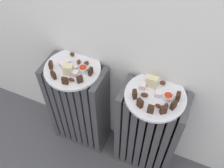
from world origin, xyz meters
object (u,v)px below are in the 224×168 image
Objects in this scene: jam_bowl_left at (83,69)px; fork at (71,72)px; plate_right at (155,96)px; radiator_left at (79,107)px; plate_left at (72,69)px; jam_bowl_right at (168,97)px; radiator_right at (148,132)px.

jam_bowl_left is 0.06m from fork.
plate_right is 0.38m from fork.
plate_right is 2.44× the size of fork.
plate_right is (0.39, 0.00, 0.30)m from radiator_left.
jam_bowl_right is (0.44, 0.00, 0.02)m from plate_left.
jam_bowl_left reaches higher than plate_left.
jam_bowl_right reaches higher than radiator_left.
plate_right is at bearing 0.00° from radiator_left.
jam_bowl_left and jam_bowl_right have the same top height.
radiator_right is at bearing 0.00° from plate_left.
plate_right reaches higher than radiator_right.
radiator_left is 0.32m from jam_bowl_left.
fork reaches higher than plate_right.
jam_bowl_left is at bearing 3.44° from plate_left.
plate_left reaches higher than radiator_left.
radiator_left is at bearing 0.00° from plate_left.
jam_bowl_right is at bearing 1.95° from plate_right.
plate_right is 0.05m from jam_bowl_right.
jam_bowl_right reaches higher than plate_left.
radiator_left is 0.30m from plate_left.
jam_bowl_left is at bearing 179.77° from jam_bowl_right.
plate_left is 6.49× the size of jam_bowl_right.
radiator_right is 5.51× the size of fork.
jam_bowl_left reaches higher than plate_right.
plate_left is (-0.39, 0.00, 0.30)m from radiator_right.
radiator_left is 2.26× the size of plate_right.
fork reaches higher than plate_left.
plate_right is at bearing 0.00° from plate_left.
radiator_right is at bearing -178.05° from jam_bowl_right.
plate_left is at bearing 180.00° from radiator_left.
radiator_left is at bearing -176.56° from jam_bowl_left.
radiator_right is 0.32m from jam_bowl_right.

